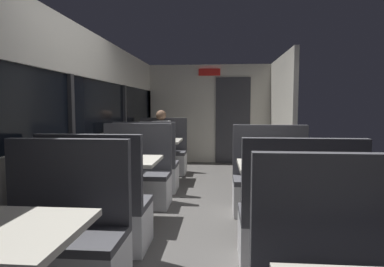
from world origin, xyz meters
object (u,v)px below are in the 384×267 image
bench_mid_window_facing_entry (135,181)px  dining_table_rear_aisle (282,174)px  dining_table_mid_window (119,168)px  bench_rear_aisle_facing_end (297,228)px  bench_mid_window_facing_end (97,214)px  seated_passenger (162,147)px  dining_table_far_window (155,145)px  bench_far_window_facing_end (147,170)px  bench_far_window_facing_entry (162,157)px  bench_rear_aisle_facing_entry (271,187)px  bench_near_window_facing_entry (60,248)px

bench_mid_window_facing_entry → dining_table_rear_aisle: bearing=-26.7°
dining_table_mid_window → bench_rear_aisle_facing_end: 2.03m
bench_mid_window_facing_end → seated_passenger: size_ratio=0.87×
dining_table_far_window → bench_far_window_facing_end: 0.77m
bench_mid_window_facing_end → bench_far_window_facing_end: 2.13m
dining_table_far_window → bench_far_window_facing_end: (0.00, -0.70, -0.31)m
dining_table_far_window → dining_table_rear_aisle: bearing=-52.4°
bench_far_window_facing_entry → dining_table_rear_aisle: size_ratio=1.22×
bench_rear_aisle_facing_entry → bench_mid_window_facing_entry: bearing=173.6°
bench_near_window_facing_entry → seated_passenger: bearing=90.0°
dining_table_far_window → bench_rear_aisle_facing_end: bearing=-59.4°
bench_mid_window_facing_end → bench_rear_aisle_facing_end: bearing=-6.4°
dining_table_mid_window → bench_near_window_facing_entry: bearing=-90.0°
dining_table_rear_aisle → seated_passenger: bearing=121.2°
bench_rear_aisle_facing_end → bench_rear_aisle_facing_entry: same height
bench_mid_window_facing_end → bench_far_window_facing_end: (0.00, 2.13, 0.00)m
dining_table_far_window → bench_rear_aisle_facing_end: 3.53m
dining_table_rear_aisle → bench_mid_window_facing_end: bearing=-164.4°
dining_table_mid_window → seated_passenger: size_ratio=0.71×
dining_table_far_window → bench_rear_aisle_facing_entry: bearing=-42.3°
bench_mid_window_facing_end → bench_rear_aisle_facing_end: size_ratio=1.00×
dining_table_rear_aisle → bench_far_window_facing_end: bearing=137.7°
bench_far_window_facing_entry → dining_table_rear_aisle: bearing=-59.4°
bench_mid_window_facing_end → bench_mid_window_facing_entry: same height
bench_near_window_facing_entry → dining_table_mid_window: bench_near_window_facing_entry is taller
bench_far_window_facing_end → dining_table_mid_window: bearing=-90.0°
bench_mid_window_facing_entry → dining_table_rear_aisle: 2.03m
bench_far_window_facing_end → bench_near_window_facing_entry: bearing=-90.0°
dining_table_mid_window → bench_mid_window_facing_entry: bearing=90.0°
dining_table_mid_window → bench_mid_window_facing_entry: (0.00, 0.70, -0.31)m
bench_mid_window_facing_entry → seated_passenger: bearing=90.0°
bench_mid_window_facing_entry → dining_table_rear_aisle: (1.79, -0.90, 0.31)m
bench_mid_window_facing_end → bench_rear_aisle_facing_entry: 2.15m
bench_far_window_facing_end → bench_rear_aisle_facing_entry: size_ratio=1.00×
dining_table_rear_aisle → bench_mid_window_facing_entry: bearing=153.3°
bench_rear_aisle_facing_end → seated_passenger: 4.07m
bench_mid_window_facing_entry → bench_far_window_facing_end: same height
bench_mid_window_facing_entry → bench_rear_aisle_facing_end: 2.40m
dining_table_mid_window → dining_table_far_window: (0.00, 2.13, 0.00)m
bench_near_window_facing_entry → dining_table_rear_aisle: 2.19m
bench_far_window_facing_end → seated_passenger: size_ratio=0.87×
bench_near_window_facing_entry → bench_rear_aisle_facing_entry: same height
bench_near_window_facing_entry → bench_mid_window_facing_end: (0.00, 0.73, 0.00)m
bench_near_window_facing_entry → dining_table_rear_aisle: size_ratio=1.22×
bench_far_window_facing_entry → bench_rear_aisle_facing_end: same height
dining_table_far_window → dining_table_rear_aisle: 2.93m
bench_far_window_facing_end → seated_passenger: bearing=90.0°
bench_rear_aisle_facing_end → bench_far_window_facing_entry: bearing=115.7°
bench_near_window_facing_entry → dining_table_rear_aisle: (1.79, 1.23, 0.31)m
dining_table_far_window → dining_table_rear_aisle: (1.79, -2.33, 0.00)m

